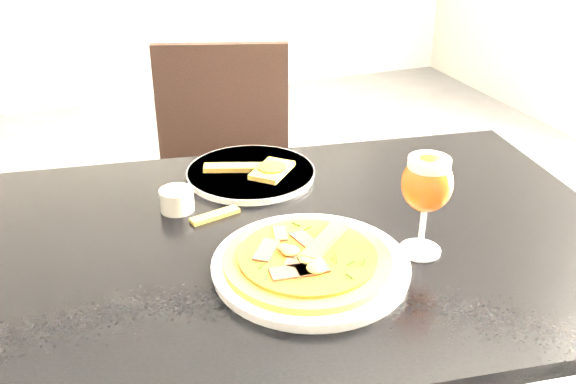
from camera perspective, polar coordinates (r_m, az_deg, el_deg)
name	(u,v)px	position (r m, az deg, el deg)	size (l,w,h in m)	color
dining_table	(299,277)	(1.22, 0.99, -7.55)	(1.30, 0.96, 0.75)	black
chair_far	(224,188)	(1.92, -5.70, 0.35)	(0.52, 0.52, 0.90)	black
plate_main	(311,266)	(1.07, 2.02, -6.60)	(0.33, 0.33, 0.02)	white
pizza	(308,258)	(1.06, 1.75, -5.88)	(0.28, 0.28, 0.03)	olive
plate_second	(251,173)	(1.39, -3.33, 1.68)	(0.27, 0.27, 0.01)	white
crust_scraps	(259,169)	(1.38, -2.59, 2.06)	(0.20, 0.14, 0.01)	olive
loose_crust	(215,215)	(1.24, -6.51, -2.07)	(0.10, 0.02, 0.01)	olive
sauce_cup	(177,199)	(1.27, -9.86, -0.62)	(0.07, 0.07, 0.04)	beige
beer_glass	(427,184)	(1.09, 12.26, 0.68)	(0.09, 0.09, 0.18)	silver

